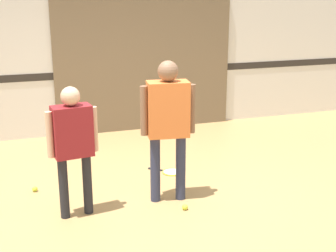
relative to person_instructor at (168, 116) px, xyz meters
name	(u,v)px	position (x,y,z in m)	size (l,w,h in m)	color
ground_plane	(150,198)	(-0.19, 0.10, -1.02)	(16.00, 16.00, 0.00)	tan
wall_back	(101,39)	(-0.19, 2.99, 0.58)	(16.00, 0.07, 3.20)	silver
wall_panel	(145,64)	(0.55, 2.93, 0.14)	(3.10, 0.05, 2.32)	#756047
person_instructor	(168,116)	(0.00, 0.00, 0.00)	(0.62, 0.32, 1.65)	#2D334C
person_student_left	(73,138)	(-1.08, -0.06, -0.13)	(0.54, 0.27, 1.44)	#232328
racket_spare_on_floor	(171,172)	(0.30, 0.80, -1.01)	(0.47, 0.43, 0.03)	#C6D838
tennis_ball_near_instructor	(185,207)	(0.10, -0.32, -0.99)	(0.07, 0.07, 0.07)	#CCE038
tennis_ball_by_spare_racket	(178,170)	(0.39, 0.76, -0.99)	(0.07, 0.07, 0.07)	#CCE038
tennis_ball_stray_left	(35,189)	(-1.49, 0.73, -0.99)	(0.07, 0.07, 0.07)	#CCE038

